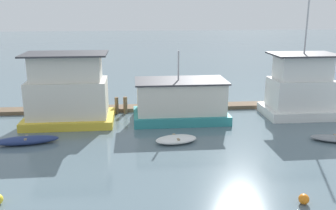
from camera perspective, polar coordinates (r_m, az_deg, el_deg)
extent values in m
plane|color=slate|center=(28.63, -0.19, -2.19)|extent=(200.00, 200.00, 0.00)
cube|color=brown|center=(31.36, -0.68, -0.36)|extent=(33.80, 1.45, 0.30)
cube|color=gold|center=(28.58, -14.74, -2.12)|extent=(6.44, 4.00, 0.58)
cube|color=silver|center=(28.15, -14.95, 1.03)|extent=(5.56, 3.12, 2.66)
cube|color=silver|center=(27.72, -15.27, 5.52)|extent=(4.87, 2.43, 1.82)
cube|color=#38383D|center=(27.58, -15.41, 7.51)|extent=(5.86, 3.42, 0.12)
cube|color=teal|center=(28.36, 1.90, -1.66)|extent=(7.04, 3.83, 0.67)
cube|color=silver|center=(27.96, 1.92, 1.27)|extent=(6.44, 3.23, 2.31)
cube|color=#38383D|center=(27.70, 1.94, 3.71)|extent=(6.74, 3.53, 0.12)
cylinder|color=#B2B2B7|center=(27.48, 1.61, 6.04)|extent=(0.12, 0.12, 2.17)
cube|color=white|center=(31.27, 19.27, -0.90)|extent=(5.51, 3.79, 0.69)
cube|color=white|center=(30.92, 19.50, 1.71)|extent=(4.62, 2.90, 2.25)
cube|color=white|center=(30.55, 19.83, 5.44)|extent=(3.96, 2.24, 1.84)
cube|color=#38383D|center=(30.41, 20.00, 7.26)|extent=(4.92, 3.20, 0.12)
cylinder|color=#B2B2B7|center=(30.23, 20.42, 11.50)|extent=(0.12, 0.12, 4.41)
ellipsoid|color=navy|center=(25.17, -20.78, -5.05)|extent=(4.02, 1.54, 0.52)
cube|color=#997F60|center=(25.11, -20.82, -4.66)|extent=(0.28, 0.86, 0.08)
ellipsoid|color=white|center=(23.82, 1.25, -5.26)|extent=(2.88, 1.86, 0.45)
cube|color=#997F60|center=(23.77, 1.25, -4.91)|extent=(0.37, 1.18, 0.08)
ellipsoid|color=gray|center=(26.34, 24.21, -4.71)|extent=(3.31, 2.14, 0.36)
cube|color=#997F60|center=(26.30, 24.24, -4.45)|extent=(0.48, 0.96, 0.08)
cylinder|color=brown|center=(30.34, -10.93, -0.26)|extent=(0.31, 0.31, 1.23)
cylinder|color=brown|center=(30.19, -6.52, -0.03)|extent=(0.32, 0.32, 1.36)
cylinder|color=brown|center=(30.21, -7.83, -0.07)|extent=(0.29, 0.29, 1.35)
sphere|color=orange|center=(17.96, 19.99, -13.31)|extent=(0.47, 0.47, 0.47)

